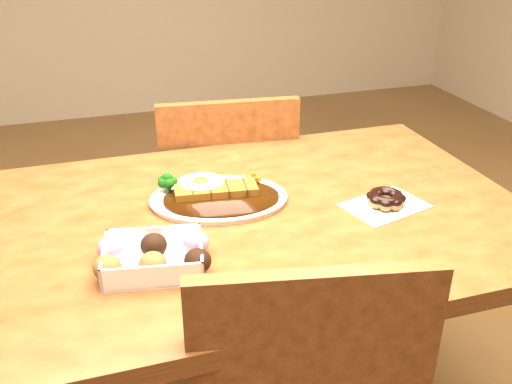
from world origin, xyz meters
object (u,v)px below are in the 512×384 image
object	(u,v)px
table	(254,250)
pon_de_ring	(386,199)
chair_far	(225,206)
donut_box	(153,256)
katsu_curry_plate	(216,195)

from	to	relation	value
table	pon_de_ring	distance (m)	0.32
chair_far	donut_box	xyz separation A→B (m)	(-0.31, -0.69, 0.30)
table	pon_de_ring	world-z (taller)	pon_de_ring
katsu_curry_plate	pon_de_ring	size ratio (longest dim) A/B	1.67
katsu_curry_plate	pon_de_ring	world-z (taller)	katsu_curry_plate
chair_far	pon_de_ring	size ratio (longest dim) A/B	4.30
chair_far	katsu_curry_plate	xyz separation A→B (m)	(-0.14, -0.46, 0.29)
donut_box	pon_de_ring	xyz separation A→B (m)	(0.53, 0.09, -0.01)
table	donut_box	xyz separation A→B (m)	(-0.24, -0.15, 0.12)
donut_box	pon_de_ring	distance (m)	0.53
pon_de_ring	chair_far	bearing A→B (deg)	109.99
donut_box	pon_de_ring	size ratio (longest dim) A/B	1.07
table	chair_far	world-z (taller)	chair_far
chair_far	table	bearing A→B (deg)	89.15
chair_far	pon_de_ring	world-z (taller)	chair_far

